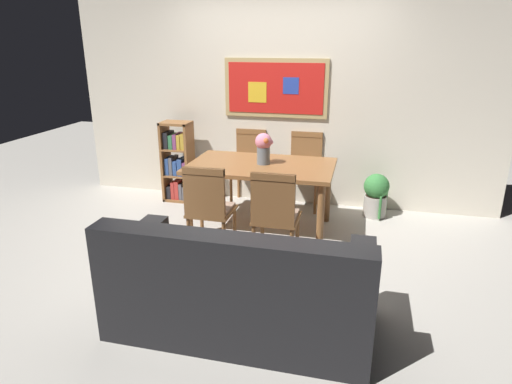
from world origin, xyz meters
The scene contains 11 objects.
ground_plane centered at (0.00, 0.00, 0.00)m, with size 12.00×12.00×0.00m, color #B7B2A8.
wall_back_with_painting centered at (0.00, 1.52, 1.30)m, with size 5.20×0.14×2.60m.
dining_table centered at (-0.03, 0.54, 0.64)m, with size 1.51×0.93×0.73m.
dining_chair_near_right centered at (0.29, -0.26, 0.54)m, with size 0.40×0.41×0.91m.
dining_chair_far_left centered at (-0.37, 1.37, 0.54)m, with size 0.40×0.41×0.91m.
dining_chair_near_left centered at (-0.34, -0.24, 0.54)m, with size 0.40×0.41×0.91m.
dining_chair_far_right centered at (0.33, 1.36, 0.54)m, with size 0.40×0.41×0.91m.
leather_couch centered at (0.24, -1.24, 0.31)m, with size 1.80×0.84×0.84m.
bookshelf centered at (-1.26, 1.19, 0.47)m, with size 0.36×0.28×1.01m.
potted_ivy centered at (1.18, 1.20, 0.27)m, with size 0.29×0.30×0.54m.
flower_vase centered at (-0.01, 0.56, 0.91)m, with size 0.18×0.18×0.33m.
Camera 1 is at (0.99, -3.80, 1.96)m, focal length 31.01 mm.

